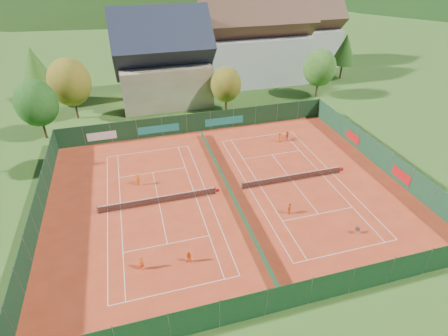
% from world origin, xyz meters
% --- Properties ---
extents(ground, '(600.00, 600.00, 0.00)m').
position_xyz_m(ground, '(0.00, 0.00, -0.02)').
color(ground, '#30591B').
rests_on(ground, ground).
extents(clay_pad, '(40.00, 32.00, 0.01)m').
position_xyz_m(clay_pad, '(0.00, 0.00, 0.01)').
color(clay_pad, '#B9361B').
rests_on(clay_pad, ground).
extents(court_markings_left, '(11.03, 23.83, 0.00)m').
position_xyz_m(court_markings_left, '(-8.00, 0.00, 0.01)').
color(court_markings_left, white).
rests_on(court_markings_left, ground).
extents(court_markings_right, '(11.03, 23.83, 0.00)m').
position_xyz_m(court_markings_right, '(8.00, 0.00, 0.01)').
color(court_markings_right, white).
rests_on(court_markings_right, ground).
extents(tennis_net_left, '(13.30, 0.10, 1.02)m').
position_xyz_m(tennis_net_left, '(-7.85, 0.00, 0.51)').
color(tennis_net_left, '#59595B').
rests_on(tennis_net_left, ground).
extents(tennis_net_right, '(13.30, 0.10, 1.02)m').
position_xyz_m(tennis_net_right, '(8.15, 0.00, 0.51)').
color(tennis_net_right, '#59595B').
rests_on(tennis_net_right, ground).
extents(court_divider, '(0.03, 28.80, 1.00)m').
position_xyz_m(court_divider, '(0.00, 0.00, 0.50)').
color(court_divider, '#163C20').
rests_on(court_divider, ground).
extents(fence_north, '(40.00, 0.10, 3.00)m').
position_xyz_m(fence_north, '(-0.46, 15.99, 1.47)').
color(fence_north, '#14371C').
rests_on(fence_north, ground).
extents(fence_south, '(40.00, 0.04, 3.00)m').
position_xyz_m(fence_south, '(0.00, -16.00, 1.50)').
color(fence_south, '#153A1B').
rests_on(fence_south, ground).
extents(fence_west, '(0.04, 32.00, 3.00)m').
position_xyz_m(fence_west, '(-20.00, 0.00, 1.50)').
color(fence_west, '#14381E').
rests_on(fence_west, ground).
extents(fence_east, '(0.09, 32.00, 3.00)m').
position_xyz_m(fence_east, '(20.00, 0.05, 1.48)').
color(fence_east, '#153B23').
rests_on(fence_east, ground).
extents(chalet, '(16.20, 12.00, 16.00)m').
position_xyz_m(chalet, '(-3.00, 30.00, 6.62)').
color(chalet, '#CAB68E').
rests_on(chalet, ground).
extents(hotel_block_a, '(21.60, 11.00, 17.25)m').
position_xyz_m(hotel_block_a, '(16.00, 36.00, 7.38)').
color(hotel_block_a, silver).
rests_on(hotel_block_a, ground).
extents(hotel_block_b, '(17.28, 10.00, 15.50)m').
position_xyz_m(hotel_block_b, '(30.00, 44.00, 6.62)').
color(hotel_block_b, silver).
rests_on(hotel_block_b, ground).
extents(tree_west_front, '(5.72, 5.72, 8.69)m').
position_xyz_m(tree_west_front, '(-22.00, 20.00, 5.39)').
color(tree_west_front, '#4C311B').
rests_on(tree_west_front, ground).
extents(tree_west_mid, '(6.44, 6.44, 9.78)m').
position_xyz_m(tree_west_mid, '(-18.00, 26.00, 6.07)').
color(tree_west_mid, '#4C331B').
rests_on(tree_west_mid, ground).
extents(tree_west_back, '(5.60, 5.60, 10.00)m').
position_xyz_m(tree_west_back, '(-24.00, 34.00, 6.74)').
color(tree_west_back, '#412817').
rests_on(tree_west_back, ground).
extents(tree_center, '(5.01, 5.01, 7.60)m').
position_xyz_m(tree_center, '(6.00, 22.00, 4.72)').
color(tree_center, '#4B2A1A').
rests_on(tree_center, ground).
extents(tree_east_front, '(5.72, 5.72, 8.69)m').
position_xyz_m(tree_east_front, '(24.00, 24.00, 5.39)').
color(tree_east_front, '#433018').
rests_on(tree_east_front, ground).
extents(tree_east_mid, '(5.04, 5.04, 9.00)m').
position_xyz_m(tree_east_mid, '(34.00, 32.00, 6.06)').
color(tree_east_mid, '#4A341A').
rests_on(tree_east_mid, ground).
extents(tree_east_back, '(7.15, 7.15, 10.86)m').
position_xyz_m(tree_east_back, '(26.00, 40.00, 6.74)').
color(tree_east_back, '#432A18').
rests_on(tree_east_back, ground).
extents(mountain_backdrop, '(820.00, 530.00, 242.00)m').
position_xyz_m(mountain_backdrop, '(28.54, 233.48, -39.64)').
color(mountain_backdrop, black).
rests_on(mountain_backdrop, ground).
extents(ball_hopper, '(0.34, 0.34, 0.80)m').
position_xyz_m(ball_hopper, '(10.18, -10.05, 0.56)').
color(ball_hopper, slate).
rests_on(ball_hopper, ground).
extents(loose_ball_0, '(0.07, 0.07, 0.07)m').
position_xyz_m(loose_ball_0, '(-9.45, -6.75, 0.03)').
color(loose_ball_0, '#CCD833').
rests_on(loose_ball_0, ground).
extents(loose_ball_1, '(0.07, 0.07, 0.07)m').
position_xyz_m(loose_ball_1, '(6.92, -9.26, 0.03)').
color(loose_ball_1, '#CCD833').
rests_on(loose_ball_1, ground).
extents(loose_ball_2, '(0.07, 0.07, 0.07)m').
position_xyz_m(loose_ball_2, '(1.92, 2.80, 0.03)').
color(loose_ball_2, '#CCD833').
rests_on(loose_ball_2, ground).
extents(player_left_near, '(0.65, 0.63, 1.51)m').
position_xyz_m(player_left_near, '(-10.54, -8.85, 0.76)').
color(player_left_near, orange).
rests_on(player_left_near, ground).
extents(player_left_mid, '(0.80, 0.73, 1.33)m').
position_xyz_m(player_left_mid, '(-6.42, -9.24, 0.66)').
color(player_left_mid, '#F05C15').
rests_on(player_left_mid, ground).
extents(player_left_far, '(0.99, 0.61, 1.49)m').
position_xyz_m(player_left_far, '(-9.91, 4.21, 0.74)').
color(player_left_far, orange).
rests_on(player_left_far, ground).
extents(player_right_near, '(0.68, 0.88, 1.39)m').
position_xyz_m(player_right_near, '(5.00, -5.48, 0.70)').
color(player_right_near, '#D26112').
rests_on(player_right_near, ground).
extents(player_right_far_a, '(0.87, 0.78, 1.50)m').
position_xyz_m(player_right_far_a, '(10.41, 9.58, 0.75)').
color(player_right_far_a, orange).
rests_on(player_right_far_a, ground).
extents(player_right_far_b, '(1.27, 0.90, 1.32)m').
position_xyz_m(player_right_far_b, '(11.80, 9.97, 0.66)').
color(player_right_far_b, '#E54714').
rests_on(player_right_far_b, ground).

